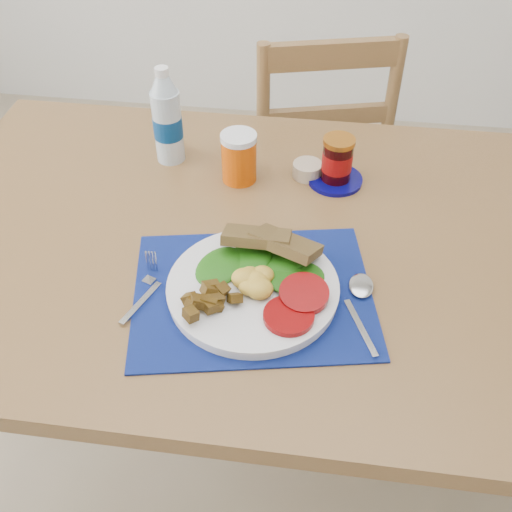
{
  "coord_description": "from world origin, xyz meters",
  "views": [
    {
      "loc": [
        0.1,
        -0.67,
        1.51
      ],
      "look_at": [
        0.0,
        0.08,
        0.8
      ],
      "focal_mm": 42.0,
      "sensor_mm": 36.0,
      "label": 1
    }
  ],
  "objects": [
    {
      "name": "spoon",
      "position": [
        0.19,
        0.05,
        0.76
      ],
      "size": [
        0.06,
        0.18,
        0.01
      ],
      "rotation": [
        0.0,
        0.0,
        0.4
      ],
      "color": "#B2B5BA",
      "rests_on": "placemat"
    },
    {
      "name": "jam_on_saucer",
      "position": [
        0.13,
        0.4,
        0.8
      ],
      "size": [
        0.12,
        0.12,
        0.11
      ],
      "color": "#060557",
      "rests_on": "table"
    },
    {
      "name": "fork",
      "position": [
        -0.19,
        0.03,
        0.76
      ],
      "size": [
        0.05,
        0.15,
        0.0
      ],
      "rotation": [
        0.0,
        0.0,
        -0.36
      ],
      "color": "#B2B5BA",
      "rests_on": "placemat"
    },
    {
      "name": "water_bottle",
      "position": [
        -0.24,
        0.44,
        0.85
      ],
      "size": [
        0.06,
        0.06,
        0.22
      ],
      "color": "#ADBFCC",
      "rests_on": "table"
    },
    {
      "name": "placemat",
      "position": [
        0.0,
        0.04,
        0.75
      ],
      "size": [
        0.47,
        0.4,
        0.0
      ],
      "primitive_type": "cube",
      "rotation": [
        0.0,
        0.0,
        0.19
      ],
      "color": "#040433",
      "rests_on": "table"
    },
    {
      "name": "chair_far",
      "position": [
        0.07,
        0.88,
        0.56
      ],
      "size": [
        0.49,
        0.48,
        1.09
      ],
      "rotation": [
        0.0,
        0.0,
        3.4
      ],
      "color": "brown",
      "rests_on": "ground"
    },
    {
      "name": "ramekin",
      "position": [
        0.07,
        0.41,
        0.77
      ],
      "size": [
        0.06,
        0.06,
        0.03
      ],
      "primitive_type": "cylinder",
      "color": "tan",
      "rests_on": "table"
    },
    {
      "name": "breakfast_plate",
      "position": [
        -0.01,
        0.04,
        0.77
      ],
      "size": [
        0.29,
        0.29,
        0.07
      ],
      "rotation": [
        0.0,
        0.0,
        -0.16
      ],
      "color": "silver",
      "rests_on": "placemat"
    },
    {
      "name": "juice_glass",
      "position": [
        -0.08,
        0.38,
        0.8
      ],
      "size": [
        0.07,
        0.07,
        0.1
      ],
      "primitive_type": "cylinder",
      "color": "#CB4A05",
      "rests_on": "table"
    },
    {
      "name": "table",
      "position": [
        0.0,
        0.2,
        0.67
      ],
      "size": [
        1.4,
        0.9,
        0.75
      ],
      "color": "brown",
      "rests_on": "ground"
    },
    {
      "name": "ground",
      "position": [
        0.0,
        0.0,
        0.0
      ],
      "size": [
        4.0,
        4.0,
        0.0
      ],
      "primitive_type": "plane",
      "color": "gray",
      "rests_on": "ground"
    }
  ]
}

